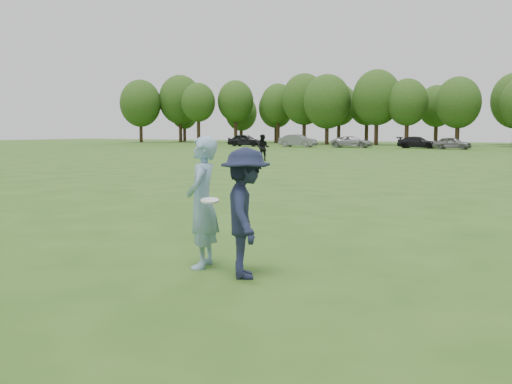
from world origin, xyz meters
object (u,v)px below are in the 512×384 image
thrower (202,203)px  car_a (246,140)px  car_c (352,142)px  car_b (298,141)px  car_e (452,143)px  car_d (418,142)px  defender (246,213)px  player_far_a (263,148)px

thrower → car_a: size_ratio=0.43×
car_a → car_c: 13.96m
car_b → car_e: (18.31, -0.01, -0.09)m
car_d → car_e: car_e is taller
car_e → car_b: bearing=95.1°
car_c → car_e: size_ratio=1.22×
defender → car_b: defender is taller
car_c → car_e: car_e is taller
car_c → car_d: (7.47, 1.10, -0.01)m
car_c → car_d: 7.55m
car_b → car_d: size_ratio=1.01×
car_d → car_c: bearing=100.7°
car_a → car_e: bearing=-92.6°
car_b → car_e: size_ratio=1.17×
thrower → car_b: bearing=-175.9°
thrower → player_far_a: size_ratio=1.11×
thrower → car_c: bearing=178.3°
defender → car_e: size_ratio=0.46×
thrower → car_e: 59.92m
thrower → car_d: (-11.64, 61.40, -0.33)m
car_a → car_e: (25.54, 0.23, -0.11)m
car_b → defender: bearing=-155.5°
thrower → car_d: bearing=171.4°
car_e → car_c: bearing=90.9°
car_b → player_far_a: bearing=-158.9°
car_a → car_d: bearing=-87.3°
thrower → defender: 0.92m
defender → car_a: defender is taller
car_e → defender: bearing=-166.9°
defender → player_far_a: (-15.00, 28.68, -0.03)m
car_d → car_e: size_ratio=1.16×
player_far_a → car_e: player_far_a is taller
car_e → player_far_a: bearing=173.0°
thrower → car_b: size_ratio=0.43×
car_a → car_c: bearing=-88.7°
car_a → car_b: bearing=-91.3°
thrower → car_a: bearing=-170.2°
defender → car_c: (-20.00, 60.54, -0.25)m
player_far_a → car_c: size_ratio=0.37×
player_far_a → car_b: bearing=99.8°
player_far_a → car_c: 32.25m
car_b → car_e: bearing=-89.6°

